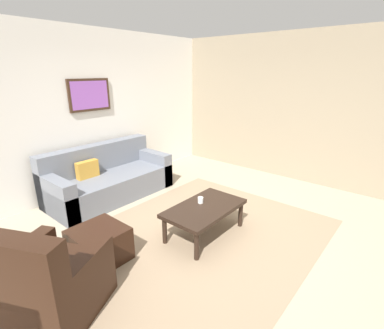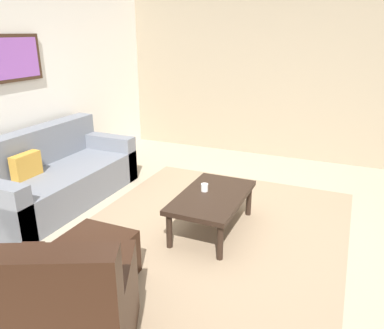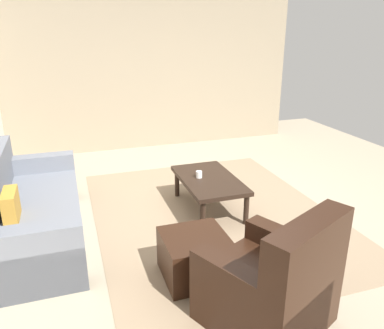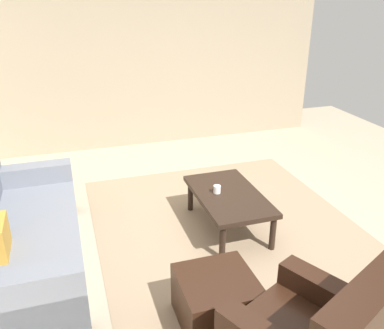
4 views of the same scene
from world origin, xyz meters
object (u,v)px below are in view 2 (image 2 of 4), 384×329
object	(u,v)px
coffee_table	(213,199)
armchair_leather	(65,323)
couch_main	(52,178)
framed_artwork	(15,58)
cup	(205,187)
ottoman	(94,260)

from	to	relation	value
coffee_table	armchair_leather	bearing A→B (deg)	173.09
couch_main	framed_artwork	size ratio (longest dim) A/B	2.74
coffee_table	cup	bearing A→B (deg)	65.25
ottoman	framed_artwork	bearing A→B (deg)	57.42
armchair_leather	cup	distance (m)	2.02
cup	framed_artwork	size ratio (longest dim) A/B	0.10
coffee_table	ottoman	bearing A→B (deg)	153.84
armchair_leather	framed_artwork	distance (m)	3.32
framed_artwork	couch_main	bearing A→B (deg)	-103.13
ottoman	armchair_leather	bearing A→B (deg)	-154.44
couch_main	ottoman	world-z (taller)	couch_main
armchair_leather	framed_artwork	bearing A→B (deg)	49.09
armchair_leather	ottoman	xyz separation A→B (m)	(0.75, 0.36, -0.11)
ottoman	coffee_table	xyz separation A→B (m)	(1.21, -0.59, 0.16)
cup	armchair_leather	bearing A→B (deg)	176.44
couch_main	cup	xyz separation A→B (m)	(0.13, -1.97, 0.15)
coffee_table	cup	xyz separation A→B (m)	(0.05, 0.11, 0.09)
couch_main	ottoman	xyz separation A→B (m)	(-1.13, -1.49, -0.10)
couch_main	coffee_table	xyz separation A→B (m)	(0.08, -2.09, 0.06)
couch_main	coffee_table	distance (m)	2.09
armchair_leather	framed_artwork	world-z (taller)	framed_artwork
armchair_leather	cup	xyz separation A→B (m)	(2.01, -0.12, 0.14)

